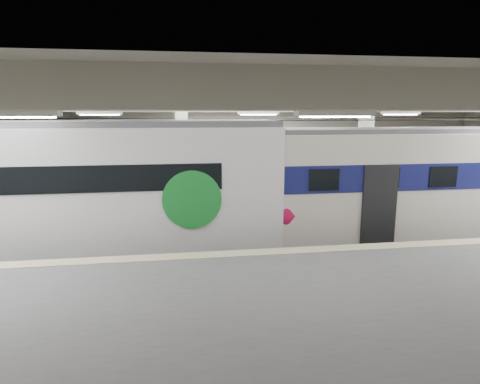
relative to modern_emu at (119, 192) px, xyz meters
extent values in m
cube|color=black|center=(5.18, 0.00, -2.36)|extent=(36.00, 24.00, 0.10)
cube|color=silver|center=(5.18, 0.00, 3.24)|extent=(36.00, 24.00, 0.20)
cube|color=beige|center=(5.18, 10.00, 0.44)|extent=(30.00, 0.10, 5.50)
cube|color=beige|center=(5.18, -10.00, 0.44)|extent=(30.00, 0.10, 5.50)
cube|color=#555558|center=(5.18, -6.50, -1.76)|extent=(30.00, 7.00, 1.10)
cube|color=#C2B589|center=(5.18, -3.25, -1.20)|extent=(30.00, 0.50, 0.02)
cube|color=beige|center=(2.18, 3.00, 0.44)|extent=(0.50, 0.50, 5.50)
cube|color=beige|center=(10.18, 3.00, 0.44)|extent=(0.50, 0.50, 5.50)
cube|color=beige|center=(5.18, 0.00, 2.94)|extent=(30.00, 18.00, 0.50)
cube|color=#59544C|center=(5.18, 0.00, -2.23)|extent=(30.00, 1.52, 0.16)
cube|color=#59544C|center=(5.18, 5.50, -2.23)|extent=(30.00, 1.52, 0.16)
cylinder|color=black|center=(5.18, 0.00, 2.39)|extent=(30.00, 0.03, 0.03)
cylinder|color=black|center=(5.18, 5.50, 2.39)|extent=(30.00, 0.03, 0.03)
cube|color=white|center=(5.18, -2.00, 2.61)|extent=(26.00, 8.40, 0.12)
cube|color=white|center=(-1.32, 0.00, 0.19)|extent=(13.36, 2.98, 4.01)
ellipsoid|color=white|center=(5.36, 0.00, 0.19)|extent=(2.36, 2.92, 3.93)
ellipsoid|color=#C21047|center=(5.48, 0.00, -0.69)|extent=(2.51, 2.98, 2.40)
cylinder|color=#18862F|center=(2.42, -1.52, -0.01)|extent=(1.85, 0.06, 1.85)
cube|color=#4C4C51|center=(-1.32, 0.00, 2.29)|extent=(13.36, 2.44, 0.20)
cube|color=black|center=(-1.32, 0.00, -1.96)|extent=(13.36, 2.09, 0.70)
cube|color=silver|center=(11.96, 0.00, 0.06)|extent=(13.17, 2.89, 3.75)
cube|color=#131756|center=(11.96, 0.00, 0.51)|extent=(13.21, 2.95, 0.91)
cube|color=red|center=(5.34, 0.00, -0.46)|extent=(0.08, 2.45, 2.06)
cube|color=black|center=(5.34, 0.00, 1.11)|extent=(0.08, 2.31, 1.35)
cube|color=#4C4C51|center=(11.96, 0.00, 2.02)|extent=(13.17, 2.25, 0.16)
cube|color=black|center=(11.96, 0.00, -1.96)|extent=(13.17, 2.02, 0.70)
cube|color=white|center=(-1.84, 5.50, 0.04)|extent=(13.65, 2.80, 3.70)
cube|color=#18862F|center=(-1.84, 5.50, 0.53)|extent=(13.69, 2.86, 0.78)
cube|color=#4C4C51|center=(-1.84, 5.50, 1.99)|extent=(13.65, 2.32, 0.16)
cube|color=black|center=(-1.84, 5.50, -2.01)|extent=(13.65, 2.51, 0.60)
camera|label=1|loc=(2.12, -13.76, 2.66)|focal=30.00mm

